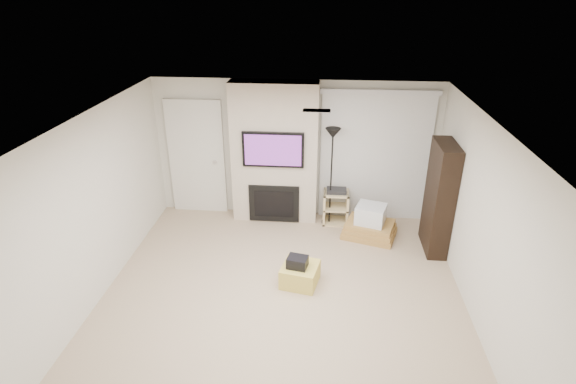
# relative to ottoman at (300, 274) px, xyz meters

# --- Properties ---
(floor) EXTENTS (5.00, 5.50, 0.00)m
(floor) POSITION_rel_ottoman_xyz_m (-0.23, -0.55, -0.15)
(floor) COLOR tan
(floor) RESTS_ON ground
(ceiling) EXTENTS (5.00, 5.50, 0.00)m
(ceiling) POSITION_rel_ottoman_xyz_m (-0.23, -0.55, 2.35)
(ceiling) COLOR white
(ceiling) RESTS_ON wall_back
(wall_back) EXTENTS (5.00, 0.00, 2.50)m
(wall_back) POSITION_rel_ottoman_xyz_m (-0.23, 2.20, 1.10)
(wall_back) COLOR silver
(wall_back) RESTS_ON ground
(wall_left) EXTENTS (0.00, 5.50, 2.50)m
(wall_left) POSITION_rel_ottoman_xyz_m (-2.73, -0.55, 1.10)
(wall_left) COLOR silver
(wall_left) RESTS_ON ground
(wall_right) EXTENTS (0.00, 5.50, 2.50)m
(wall_right) POSITION_rel_ottoman_xyz_m (2.27, -0.55, 1.10)
(wall_right) COLOR silver
(wall_right) RESTS_ON ground
(hvac_vent) EXTENTS (0.35, 0.18, 0.01)m
(hvac_vent) POSITION_rel_ottoman_xyz_m (0.17, 0.25, 2.35)
(hvac_vent) COLOR silver
(hvac_vent) RESTS_ON ceiling
(ottoman) EXTENTS (0.59, 0.59, 0.30)m
(ottoman) POSITION_rel_ottoman_xyz_m (0.00, 0.00, 0.00)
(ottoman) COLOR #D6BF4F
(ottoman) RESTS_ON floor
(black_bag) EXTENTS (0.32, 0.27, 0.16)m
(black_bag) POSITION_rel_ottoman_xyz_m (-0.04, -0.03, 0.23)
(black_bag) COLOR black
(black_bag) RESTS_ON ottoman
(fireplace_wall) EXTENTS (1.50, 0.47, 2.50)m
(fireplace_wall) POSITION_rel_ottoman_xyz_m (-0.58, 1.99, 1.09)
(fireplace_wall) COLOR beige
(fireplace_wall) RESTS_ON floor
(entry_door) EXTENTS (1.02, 0.11, 2.14)m
(entry_door) POSITION_rel_ottoman_xyz_m (-2.03, 2.16, 0.90)
(entry_door) COLOR silver
(entry_door) RESTS_ON floor
(vertical_blinds) EXTENTS (1.98, 0.10, 2.37)m
(vertical_blinds) POSITION_rel_ottoman_xyz_m (1.17, 2.15, 1.12)
(vertical_blinds) COLOR silver
(vertical_blinds) RESTS_ON floor
(floor_lamp) EXTENTS (0.26, 0.26, 1.78)m
(floor_lamp) POSITION_rel_ottoman_xyz_m (0.42, 1.84, 1.25)
(floor_lamp) COLOR black
(floor_lamp) RESTS_ON floor
(av_stand) EXTENTS (0.45, 0.38, 0.66)m
(av_stand) POSITION_rel_ottoman_xyz_m (0.52, 1.88, 0.20)
(av_stand) COLOR beige
(av_stand) RESTS_ON floor
(box_stack) EXTENTS (1.01, 0.87, 0.57)m
(box_stack) POSITION_rel_ottoman_xyz_m (1.11, 1.44, 0.07)
(box_stack) COLOR #B18241
(box_stack) RESTS_ON floor
(bookshelf) EXTENTS (0.30, 0.80, 1.80)m
(bookshelf) POSITION_rel_ottoman_xyz_m (2.11, 1.15, 0.75)
(bookshelf) COLOR black
(bookshelf) RESTS_ON floor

